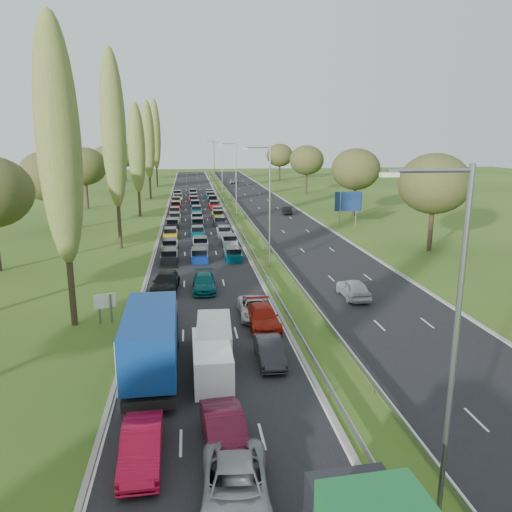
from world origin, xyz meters
TOP-DOWN VIEW (x-y plane):
  - ground at (4.50, 80.00)m, footprint 260.00×260.00m
  - near_carriageway at (-2.25, 82.50)m, footprint 10.50×215.00m
  - far_carriageway at (11.25, 82.50)m, footprint 10.50×215.00m
  - central_reservation at (4.50, 82.50)m, footprint 2.36×215.00m
  - lamp_columns at (4.50, 78.00)m, footprint 0.18×140.18m
  - poplar_row at (-11.50, 68.17)m, footprint 2.80×127.80m
  - woodland_left at (-22.00, 62.63)m, footprint 8.00×166.00m
  - woodland_right at (24.00, 66.67)m, footprint 8.00×153.00m
  - traffic_queue_fill at (-2.28, 77.61)m, footprint 9.05×67.35m
  - near_car_1 at (-5.50, 12.81)m, footprint 1.65×4.52m
  - near_car_2 at (-5.97, 28.43)m, footprint 2.84×5.53m
  - near_car_3 at (-5.53, 36.20)m, footprint 2.51×5.34m
  - near_car_5 at (-2.15, 13.33)m, footprint 2.04×4.83m
  - near_car_6 at (-2.02, 10.06)m, footprint 2.74×5.35m
  - near_car_7 at (-2.28, 35.82)m, footprint 2.01×4.79m
  - near_car_9 at (1.01, 21.27)m, footprint 1.47×4.15m
  - near_car_10 at (1.13, 28.89)m, footprint 2.30×4.85m
  - near_car_11 at (1.42, 26.79)m, footprint 2.13×5.04m
  - far_car_0 at (9.66, 32.23)m, footprint 1.86×4.60m
  - far_car_1 at (13.20, 78.22)m, footprint 1.71×4.08m
  - far_car_2 at (9.31, 137.99)m, footprint 2.62×5.14m
  - blue_lorry at (-5.52, 20.45)m, footprint 2.62×9.43m
  - white_van_front at (-2.39, 19.88)m, footprint 1.98×5.05m
  - white_van_rear at (-2.11, 22.83)m, footprint 1.99×5.08m
  - info_sign at (-9.40, 29.13)m, footprint 1.45×0.57m
  - direction_sign at (19.40, 64.10)m, footprint 4.00×0.22m

SIDE VIEW (x-z plane):
  - ground at x=4.50m, z-range 0.00..0.00m
  - near_carriageway at x=-2.25m, z-range -0.02..0.02m
  - far_carriageway at x=11.25m, z-range -0.02..0.02m
  - traffic_queue_fill at x=-2.28m, z-range 0.04..0.84m
  - central_reservation at x=4.50m, z-range 0.39..0.71m
  - far_car_1 at x=13.20m, z-range 0.02..1.33m
  - near_car_10 at x=1.13m, z-range 0.02..1.36m
  - near_car_9 at x=1.01m, z-range 0.02..1.39m
  - near_car_7 at x=-2.28m, z-range 0.02..1.40m
  - far_car_2 at x=9.31m, z-range 0.02..1.41m
  - near_car_6 at x=-2.02m, z-range 0.02..1.47m
  - near_car_11 at x=1.42m, z-range 0.02..1.47m
  - near_car_1 at x=-5.50m, z-range 0.02..1.50m
  - near_car_2 at x=-5.97m, z-range 0.02..1.51m
  - near_car_3 at x=-5.53m, z-range 0.02..1.53m
  - near_car_5 at x=-2.15m, z-range 0.02..1.57m
  - far_car_0 at x=9.66m, z-range 0.02..1.59m
  - white_van_front at x=-2.39m, z-range 0.03..2.06m
  - white_van_rear at x=-2.11m, z-range 0.03..2.07m
  - info_sign at x=-9.40m, z-range 0.32..2.42m
  - blue_lorry at x=-5.52m, z-range 0.07..4.05m
  - direction_sign at x=19.40m, z-range 0.97..6.17m
  - lamp_columns at x=4.50m, z-range 0.00..12.00m
  - woodland_right at x=24.00m, z-range 2.13..13.23m
  - woodland_left at x=-22.00m, z-range 2.13..13.23m
  - poplar_row at x=-11.50m, z-range 1.17..23.61m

